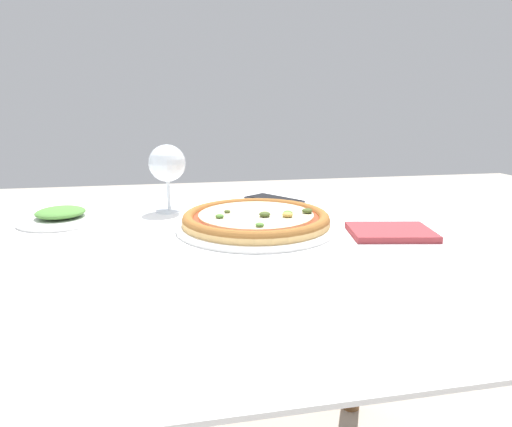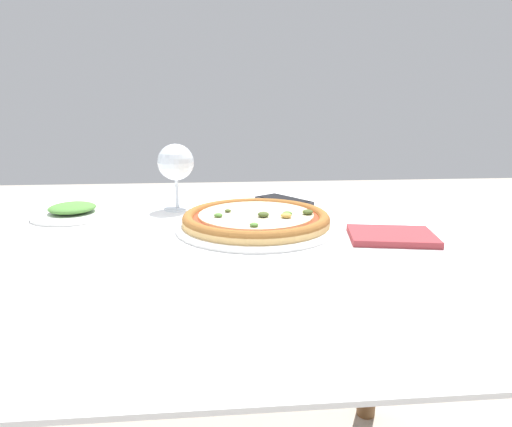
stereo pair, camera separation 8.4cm
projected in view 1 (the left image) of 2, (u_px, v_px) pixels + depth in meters
The scene contains 6 objects.
dining_table at pixel (171, 279), 0.82m from camera, with size 1.35×1.00×0.75m.
pizza_plate at pixel (256, 220), 0.84m from camera, with size 0.32×0.32×0.04m.
wine_glass_far_left at pixel (167, 165), 0.96m from camera, with size 0.08×0.08×0.15m.
cell_phone at pixel (274, 200), 1.08m from camera, with size 0.14×0.16×0.01m.
side_plate at pixel (61, 216), 0.89m from camera, with size 0.17×0.17×0.03m.
napkin_folded at pixel (391, 232), 0.80m from camera, with size 0.17×0.14×0.01m.
Camera 1 is at (0.02, -0.78, 0.99)m, focal length 30.00 mm.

